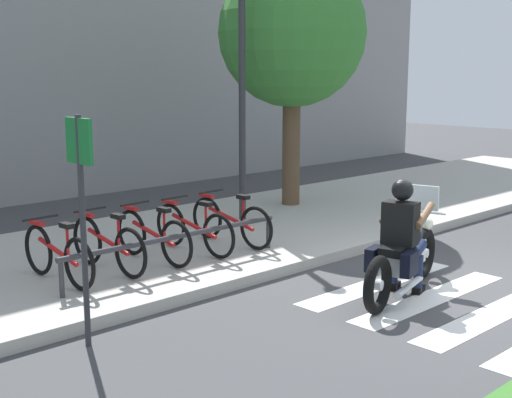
# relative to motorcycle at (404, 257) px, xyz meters

# --- Properties ---
(ground_plane) EXTENTS (48.00, 48.00, 0.00)m
(ground_plane) POSITION_rel_motorcycle_xyz_m (0.85, -0.34, -0.47)
(ground_plane) COLOR #424244
(sidewalk) EXTENTS (24.00, 4.40, 0.15)m
(sidewalk) POSITION_rel_motorcycle_xyz_m (0.85, 3.72, -0.40)
(sidewalk) COLOR #B7B2A8
(sidewalk) RESTS_ON ground
(crosswalk_stripe_1) EXTENTS (2.80, 0.40, 0.01)m
(crosswalk_stripe_1) POSITION_rel_motorcycle_xyz_m (0.12, -1.14, -0.47)
(crosswalk_stripe_1) COLOR white
(crosswalk_stripe_1) RESTS_ON ground
(crosswalk_stripe_2) EXTENTS (2.80, 0.40, 0.01)m
(crosswalk_stripe_2) POSITION_rel_motorcycle_xyz_m (0.12, -0.34, -0.47)
(crosswalk_stripe_2) COLOR white
(crosswalk_stripe_2) RESTS_ON ground
(crosswalk_stripe_3) EXTENTS (2.80, 0.40, 0.01)m
(crosswalk_stripe_3) POSITION_rel_motorcycle_xyz_m (0.12, 0.46, -0.47)
(crosswalk_stripe_3) COLOR white
(crosswalk_stripe_3) RESTS_ON ground
(motorcycle) EXTENTS (2.28, 0.89, 1.27)m
(motorcycle) POSITION_rel_motorcycle_xyz_m (0.00, 0.00, 0.00)
(motorcycle) COLOR black
(motorcycle) RESTS_ON ground
(rider) EXTENTS (0.72, 0.65, 1.46)m
(rider) POSITION_rel_motorcycle_xyz_m (-0.07, -0.02, 0.37)
(rider) COLOR black
(rider) RESTS_ON ground
(bicycle_0) EXTENTS (0.48, 1.60, 0.78)m
(bicycle_0) POSITION_rel_motorcycle_xyz_m (-3.10, 2.91, 0.04)
(bicycle_0) COLOR black
(bicycle_0) RESTS_ON sidewalk
(bicycle_1) EXTENTS (0.48, 1.63, 0.79)m
(bicycle_1) POSITION_rel_motorcycle_xyz_m (-2.39, 2.91, 0.04)
(bicycle_1) COLOR black
(bicycle_1) RESTS_ON sidewalk
(bicycle_2) EXTENTS (0.48, 1.63, 0.78)m
(bicycle_2) POSITION_rel_motorcycle_xyz_m (-1.69, 2.91, 0.04)
(bicycle_2) COLOR black
(bicycle_2) RESTS_ON sidewalk
(bicycle_3) EXTENTS (0.48, 1.68, 0.77)m
(bicycle_3) POSITION_rel_motorcycle_xyz_m (-0.98, 2.91, 0.03)
(bicycle_3) COLOR black
(bicycle_3) RESTS_ON sidewalk
(bicycle_4) EXTENTS (0.48, 1.71, 0.78)m
(bicycle_4) POSITION_rel_motorcycle_xyz_m (-0.28, 2.91, 0.04)
(bicycle_4) COLOR black
(bicycle_4) RESTS_ON sidewalk
(bike_rack) EXTENTS (3.42, 0.07, 0.49)m
(bike_rack) POSITION_rel_motorcycle_xyz_m (-1.69, 2.35, 0.09)
(bike_rack) COLOR #333338
(bike_rack) RESTS_ON sidewalk
(street_lamp) EXTENTS (0.28, 0.28, 4.59)m
(street_lamp) POSITION_rel_motorcycle_xyz_m (1.06, 4.12, 2.29)
(street_lamp) COLOR #2D2D33
(street_lamp) RESTS_ON ground
(street_sign) EXTENTS (0.06, 0.44, 2.31)m
(street_sign) POSITION_rel_motorcycle_xyz_m (-3.67, 1.22, 1.12)
(street_sign) COLOR #2D2D33
(street_sign) RESTS_ON ground
(tree_near_rack) EXTENTS (2.82, 2.82, 4.86)m
(tree_near_rack) POSITION_rel_motorcycle_xyz_m (2.71, 4.52, 2.95)
(tree_near_rack) COLOR brown
(tree_near_rack) RESTS_ON ground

